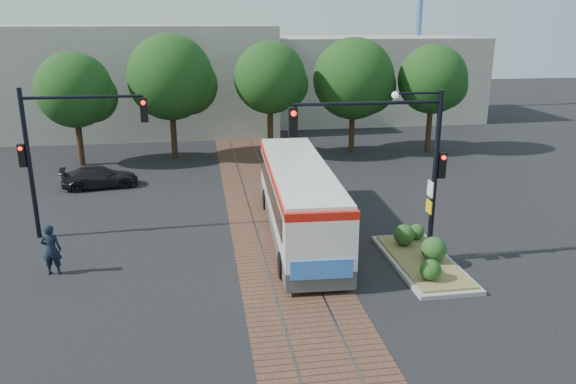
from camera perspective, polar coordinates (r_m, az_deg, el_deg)
name	(u,v)px	position (r m, az deg, el deg)	size (l,w,h in m)	color
ground	(286,262)	(20.54, -0.18, -7.12)	(120.00, 120.00, 0.00)	black
trackbed	(272,224)	(24.20, -1.65, -3.26)	(3.60, 40.00, 0.02)	brown
tree_row	(264,80)	(35.34, -2.42, 11.29)	(26.40, 5.60, 7.67)	#382314
warehouses	(226,78)	(47.53, -6.31, 11.44)	(40.00, 13.00, 8.00)	#ADA899
city_bus	(299,196)	(22.56, 1.10, -0.42)	(2.81, 11.05, 2.93)	#414143
traffic_island	(422,255)	(20.86, 13.49, -6.24)	(2.20, 5.20, 1.13)	gray
signal_pole_main	(402,152)	(19.42, 11.55, 4.05)	(5.49, 0.46, 6.00)	black
signal_pole_left	(57,143)	(23.60, -22.39, 4.67)	(4.99, 0.34, 6.00)	black
officer	(51,250)	(20.91, -22.91, -5.41)	(0.66, 0.43, 1.81)	black
parked_car	(100,177)	(30.92, -18.58, 1.46)	(1.56, 3.85, 1.12)	black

